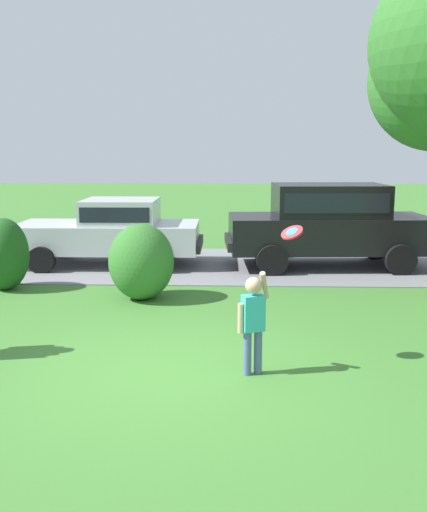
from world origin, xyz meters
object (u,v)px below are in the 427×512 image
object	(u,v)px
parked_suv	(328,221)
frisbee	(292,232)
parked_sedan	(112,230)
child_thrower	(253,317)

from	to	relation	value
parked_suv	frisbee	bearing A→B (deg)	-102.85
parked_sedan	child_thrower	bearing A→B (deg)	-65.28
frisbee	parked_sedan	bearing A→B (deg)	119.48
parked_sedan	frisbee	bearing A→B (deg)	-60.52
parked_sedan	parked_suv	xyz separation A→B (m)	(5.02, -0.03, 0.23)
parked_sedan	child_thrower	xyz separation A→B (m)	(3.10, -6.73, -0.13)
parked_sedan	child_thrower	distance (m)	7.41
parked_suv	parked_sedan	bearing A→B (deg)	179.62
child_thrower	frisbee	xyz separation A→B (m)	(0.48, 0.40, 0.98)
parked_sedan	frisbee	size ratio (longest dim) A/B	14.55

